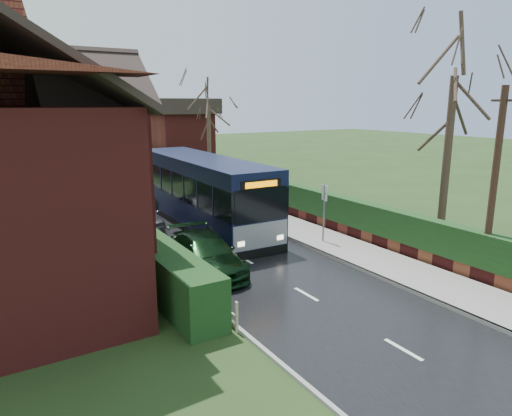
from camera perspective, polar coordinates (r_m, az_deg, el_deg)
ground at (r=16.70m, az=2.07°, el=-8.44°), size 140.00×140.00×0.00m
road at (r=25.25m, az=-10.55°, el=-1.18°), size 6.00×100.00×0.02m
pavement at (r=26.99m, az=-2.12°, el=0.08°), size 2.50×100.00×0.14m
kerb_right at (r=26.44m, az=-4.38°, el=-0.22°), size 0.12×100.00×0.14m
kerb_left at (r=24.37m, az=-17.25°, el=-1.97°), size 0.12×100.00×0.10m
front_hedge at (r=19.29m, az=-16.10°, el=-3.47°), size 1.20×16.00×1.60m
picket_fence at (r=19.59m, az=-13.92°, el=-4.16°), size 0.10×16.00×0.90m
right_wall_hedge at (r=27.57m, az=0.68°, el=2.38°), size 0.60×50.00×1.80m
bus at (r=22.96m, az=-6.65°, el=1.94°), size 2.88×11.53×3.49m
car_silver at (r=23.27m, az=-14.16°, el=-0.83°), size 2.04×4.23×1.39m
car_green at (r=16.98m, az=-6.29°, el=-5.71°), size 2.33×4.83×1.36m
car_distant at (r=59.19m, az=-22.44°, el=6.75°), size 2.79×4.15×1.29m
bus_stop_sign at (r=20.03m, az=8.52°, el=0.36°), size 0.12×0.41×2.68m
telegraph_pole at (r=16.97m, az=27.56°, el=2.24°), size 0.23×0.86×6.65m
tree_right_near at (r=21.77m, az=23.72°, el=16.21°), size 4.78×4.78×10.33m
tree_right_far at (r=35.53m, az=-6.00°, el=13.26°), size 4.37×4.37×8.43m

